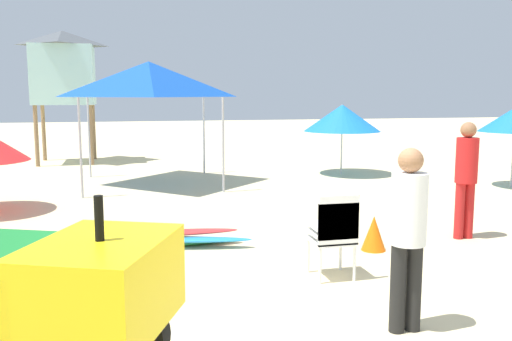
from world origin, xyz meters
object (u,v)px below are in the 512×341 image
Objects in this scene: popup_canopy at (149,79)px; lifeguard_tower at (63,68)px; stacked_plastic_chairs at (334,229)px; traffic_cone_near at (374,233)px; surfboard_pile at (161,239)px; lifeguard_near_left at (466,172)px; beach_umbrella_far at (342,118)px; lifeguard_near_center at (408,228)px.

lifeguard_tower reaches higher than popup_canopy.
lifeguard_tower reaches higher than stacked_plastic_chairs.
traffic_cone_near is (2.71, -6.47, -2.25)m from popup_canopy.
lifeguard_tower is (-2.22, 10.49, 2.83)m from surfboard_pile.
surfboard_pile is 4.56m from lifeguard_near_left.
lifeguard_near_left is (2.57, 1.28, 0.40)m from stacked_plastic_chairs.
popup_canopy is 0.74× the size of lifeguard_tower.
popup_canopy is 6.25× the size of traffic_cone_near.
stacked_plastic_chairs is at bearing -112.82° from beach_umbrella_far.
popup_canopy is at bearing 124.76° from lifeguard_near_left.
lifeguard_near_center is 9.93m from beach_umbrella_far.
lifeguard_near_left is at bearing -55.24° from popup_canopy.
stacked_plastic_chairs is at bearing -44.45° from surfboard_pile.
surfboard_pile is 0.63× the size of lifeguard_tower.
lifeguard_near_left is 7.69m from popup_canopy.
surfboard_pile is 1.52× the size of lifeguard_near_center.
beach_umbrella_far is at bearing 71.27° from traffic_cone_near.
beach_umbrella_far is (5.19, 6.06, 1.39)m from surfboard_pile.
traffic_cone_near is (0.98, 1.00, -0.36)m from stacked_plastic_chairs.
traffic_cone_near is (-1.59, -0.28, -0.76)m from lifeguard_near_left.
lifeguard_tower is at bearing 149.13° from beach_umbrella_far.
stacked_plastic_chairs is 2.66m from surfboard_pile.
stacked_plastic_chairs is at bearing -71.64° from lifeguard_tower.
popup_canopy reaches higher than beach_umbrella_far.
lifeguard_near_left is at bearing -58.90° from lifeguard_tower.
lifeguard_near_left is at bearing -96.45° from beach_umbrella_far.
lifeguard_near_center is 0.83× the size of beach_umbrella_far.
lifeguard_tower is 8.40× the size of traffic_cone_near.
traffic_cone_near is (-2.34, -6.90, -1.28)m from beach_umbrella_far.
stacked_plastic_chairs is 0.50× the size of beach_umbrella_far.
lifeguard_tower is 12.71m from traffic_cone_near.
traffic_cone_near is at bearing -67.30° from popup_canopy.
lifeguard_tower is 8.76m from beach_umbrella_far.
lifeguard_near_left is 0.86× the size of beach_umbrella_far.
popup_canopy reaches higher than traffic_cone_near.
beach_umbrella_far is at bearing -30.87° from lifeguard_tower.
lifeguard_near_center is (-2.46, -2.76, -0.04)m from lifeguard_near_left.
lifeguard_near_center is at bearing -73.07° from lifeguard_tower.
lifeguard_near_center is at bearing -85.77° from stacked_plastic_chairs.
beach_umbrella_far is (3.32, 7.90, 0.91)m from stacked_plastic_chairs.
lifeguard_tower is (-6.67, 11.05, 1.95)m from lifeguard_near_left.
popup_canopy is 5.16m from beach_umbrella_far.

